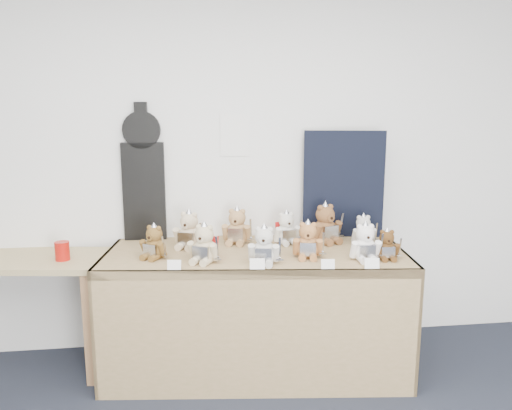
{
  "coord_description": "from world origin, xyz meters",
  "views": [
    {
      "loc": [
        -0.17,
        -1.15,
        1.77
      ],
      "look_at": [
        0.24,
        1.96,
        1.17
      ],
      "focal_mm": 35.0,
      "sensor_mm": 36.0,
      "label": 1
    }
  ],
  "objects": [
    {
      "name": "side_table",
      "position": [
        -1.25,
        2.24,
        0.67
      ],
      "size": [
        1.02,
        0.65,
        0.79
      ],
      "rotation": [
        0.0,
        0.0,
        -0.14
      ],
      "color": "#A28457",
      "rests_on": "floor"
    },
    {
      "name": "teddy_front_centre",
      "position": [
        0.26,
        1.77,
        0.94
      ],
      "size": [
        0.22,
        0.2,
        0.27
      ],
      "rotation": [
        0.0,
        0.0,
        -0.21
      ],
      "color": "beige",
      "rests_on": "display_table"
    },
    {
      "name": "guitar_case",
      "position": [
        -0.51,
        2.49,
        1.32
      ],
      "size": [
        0.3,
        0.1,
        0.99
      ],
      "rotation": [
        0.0,
        0.0,
        -0.03
      ],
      "color": "black",
      "rests_on": "display_table"
    },
    {
      "name": "display_table",
      "position": [
        0.24,
        1.98,
        0.66
      ],
      "size": [
        2.09,
        1.05,
        0.84
      ],
      "rotation": [
        0.0,
        0.0,
        -0.11
      ],
      "color": "olive",
      "rests_on": "floor"
    },
    {
      "name": "teddy_back_centre_left",
      "position": [
        0.14,
        2.27,
        0.95
      ],
      "size": [
        0.23,
        0.22,
        0.29
      ],
      "rotation": [
        0.0,
        0.0,
        -0.29
      ],
      "color": "tan",
      "rests_on": "display_table"
    },
    {
      "name": "entry_card_a",
      "position": [
        -0.28,
        1.72,
        0.87
      ],
      "size": [
        0.08,
        0.03,
        0.06
      ],
      "primitive_type": "cube",
      "rotation": [
        -0.24,
        0.0,
        -0.11
      ],
      "color": "white",
      "rests_on": "display_table"
    },
    {
      "name": "entry_card_b",
      "position": [
        0.21,
        1.66,
        0.87
      ],
      "size": [
        0.09,
        0.03,
        0.06
      ],
      "primitive_type": "cube",
      "rotation": [
        -0.24,
        0.0,
        -0.11
      ],
      "color": "white",
      "rests_on": "display_table"
    },
    {
      "name": "entry_card_d",
      "position": [
        0.89,
        1.59,
        0.87
      ],
      "size": [
        0.09,
        0.03,
        0.06
      ],
      "primitive_type": "cube",
      "rotation": [
        -0.24,
        0.0,
        -0.11
      ],
      "color": "white",
      "rests_on": "display_table"
    },
    {
      "name": "teddy_back_left",
      "position": [
        -0.19,
        2.19,
        0.95
      ],
      "size": [
        0.23,
        0.23,
        0.29
      ],
      "rotation": [
        0.0,
        0.0,
        -0.43
      ],
      "color": "beige",
      "rests_on": "display_table"
    },
    {
      "name": "teddy_front_far_right",
      "position": [
        0.9,
        1.76,
        0.94
      ],
      "size": [
        0.22,
        0.17,
        0.27
      ],
      "rotation": [
        0.0,
        0.0,
        -0.03
      ],
      "color": "white",
      "rests_on": "display_table"
    },
    {
      "name": "teddy_front_far_left",
      "position": [
        -0.41,
        1.98,
        0.93
      ],
      "size": [
        0.2,
        0.2,
        0.24
      ],
      "rotation": [
        0.0,
        0.0,
        -0.53
      ],
      "color": "brown",
      "rests_on": "display_table"
    },
    {
      "name": "teddy_back_end",
      "position": [
        1.03,
        2.14,
        0.93
      ],
      "size": [
        0.19,
        0.15,
        0.24
      ],
      "rotation": [
        0.0,
        0.0,
        0.01
      ],
      "color": "silver",
      "rests_on": "display_table"
    },
    {
      "name": "teddy_front_end",
      "position": [
        1.05,
        1.76,
        0.92
      ],
      "size": [
        0.18,
        0.15,
        0.22
      ],
      "rotation": [
        0.0,
        0.0,
        -0.1
      ],
      "color": "#50351B",
      "rests_on": "display_table"
    },
    {
      "name": "teddy_front_right",
      "position": [
        0.56,
        1.86,
        0.94
      ],
      "size": [
        0.22,
        0.19,
        0.27
      ],
      "rotation": [
        0.0,
        0.0,
        -0.21
      ],
      "color": "#A0693C",
      "rests_on": "display_table"
    },
    {
      "name": "teddy_back_right",
      "position": [
        0.77,
        2.21,
        0.96
      ],
      "size": [
        0.26,
        0.25,
        0.32
      ],
      "rotation": [
        0.0,
        0.0,
        0.38
      ],
      "color": "brown",
      "rests_on": "display_table"
    },
    {
      "name": "teddy_back_centre_right",
      "position": [
        0.49,
        2.22,
        0.94
      ],
      "size": [
        0.21,
        0.19,
        0.26
      ],
      "rotation": [
        0.0,
        0.0,
        0.16
      ],
      "color": "silver",
      "rests_on": "display_table"
    },
    {
      "name": "teddy_front_left",
      "position": [
        -0.1,
        1.85,
        0.94
      ],
      "size": [
        0.22,
        0.22,
        0.27
      ],
      "rotation": [
        0.0,
        0.0,
        -0.46
      ],
      "color": "#C7B38C",
      "rests_on": "display_table"
    },
    {
      "name": "entry_card_c",
      "position": [
        0.63,
        1.61,
        0.87
      ],
      "size": [
        0.08,
        0.03,
        0.06
      ],
      "primitive_type": "cube",
      "rotation": [
        -0.24,
        0.0,
        -0.11
      ],
      "color": "white",
      "rests_on": "display_table"
    },
    {
      "name": "room_shell",
      "position": [
        0.15,
        2.49,
        1.59
      ],
      "size": [
        6.0,
        6.0,
        6.0
      ],
      "color": "silver",
      "rests_on": "floor"
    },
    {
      "name": "red_cup",
      "position": [
        -1.02,
        2.15,
        0.86
      ],
      "size": [
        0.09,
        0.09,
        0.12
      ],
      "primitive_type": "cylinder",
      "color": "#AE130B",
      "rests_on": "side_table"
    },
    {
      "name": "navy_board",
      "position": [
        0.94,
        2.36,
        1.23
      ],
      "size": [
        0.58,
        0.14,
        0.79
      ],
      "primitive_type": "cube",
      "rotation": [
        0.0,
        0.0,
        -0.2
      ],
      "color": "black",
      "rests_on": "display_table"
    }
  ]
}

